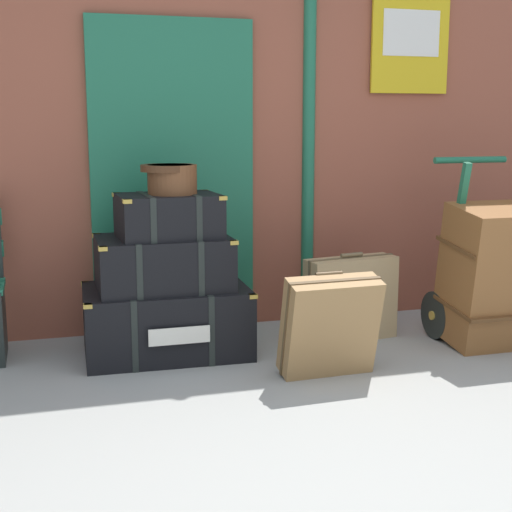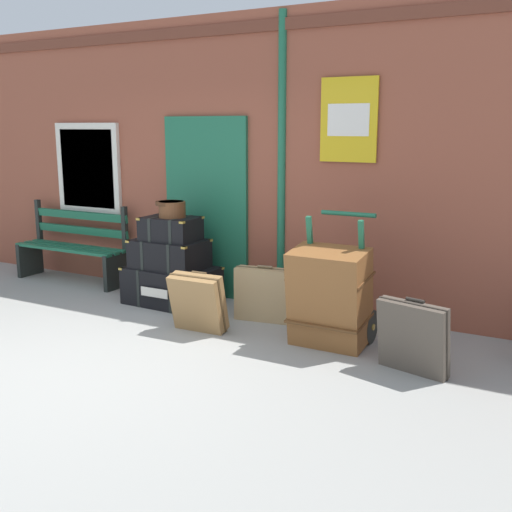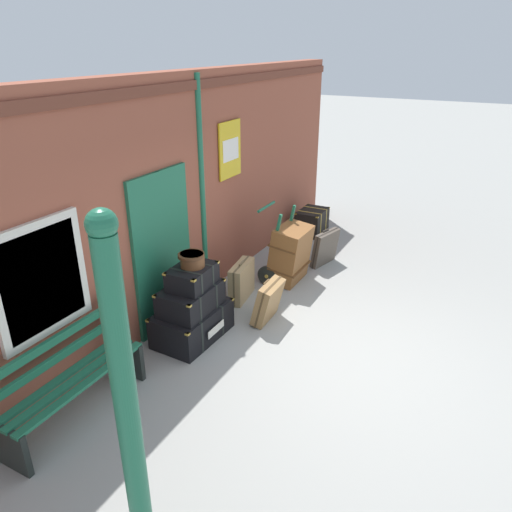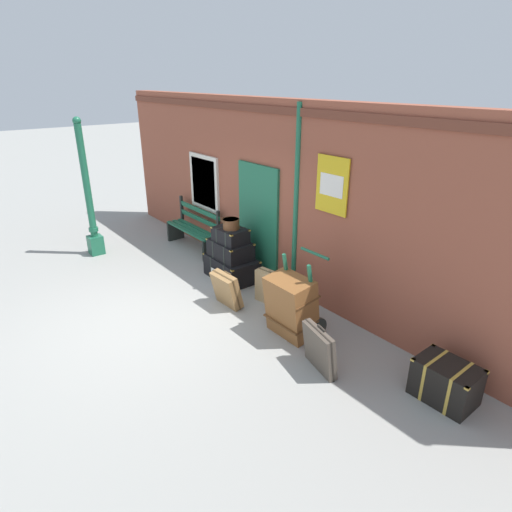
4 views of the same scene
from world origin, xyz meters
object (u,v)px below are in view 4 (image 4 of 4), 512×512
Objects in this scene: suitcase_brown at (272,289)px; porters_trolley at (300,314)px; large_brown_trunk at (291,306)px; steamer_trunk_middle at (230,249)px; suitcase_olive at (227,290)px; corner_trunk at (446,382)px; lamp_post at (90,206)px; steamer_trunk_top at (231,235)px; steamer_trunk_base at (232,268)px; platform_bench at (194,229)px; round_hatbox at (231,223)px; suitcase_beige at (319,350)px.

porters_trolley is at bearing -13.80° from suitcase_brown.
porters_trolley is at bearing 90.00° from large_brown_trunk.
steamer_trunk_middle is 1.10m from suitcase_olive.
steamer_trunk_middle is 4.25m from corner_trunk.
lamp_post is 3.47× the size of steamer_trunk_middle.
steamer_trunk_middle is at bearing -179.22° from corner_trunk.
steamer_trunk_top is 1.18m from suitcase_olive.
suitcase_brown is (1.24, -0.03, -0.30)m from steamer_trunk_middle.
steamer_trunk_top reaches higher than steamer_trunk_base.
steamer_trunk_top is (1.78, -0.27, 0.43)m from platform_bench.
round_hatbox is at bearing -27.60° from steamer_trunk_base.
large_brown_trunk is at bearing 161.56° from suitcase_beige.
platform_bench reaches higher than suitcase_brown.
large_brown_trunk is (2.05, -0.40, -0.64)m from round_hatbox.
large_brown_trunk is at bearing -11.04° from steamer_trunk_top.
porters_trolley reaches higher than steamer_trunk_top.
steamer_trunk_middle is at bearing 168.79° from large_brown_trunk.
lamp_post is at bearing -119.64° from platform_bench.
round_hatbox is 0.48× the size of corner_trunk.
suitcase_beige reaches higher than corner_trunk.
steamer_trunk_middle is at bearing 178.67° from suitcase_brown.
round_hatbox reaches higher than suitcase_olive.
platform_bench is 3.88m from porters_trolley.
lamp_post reaches higher than corner_trunk.
suitcase_brown is at bearing 20.97° from lamp_post.
suitcase_olive is at bearing -39.48° from steamer_trunk_top.
steamer_trunk_base is 3.02m from suitcase_beige.
platform_bench is 3.90m from large_brown_trunk.
suitcase_beige is 1.50m from corner_trunk.
platform_bench is 2.30× the size of corner_trunk.
porters_trolley is at bearing 18.44° from suitcase_olive.
steamer_trunk_middle reaches higher than suitcase_brown.
lamp_post is 5.84m from suitcase_beige.
suitcase_brown is at bearing -0.72° from steamer_trunk_top.
suitcase_beige is (4.69, -0.95, -0.14)m from platform_bench.
lamp_post is 4.67× the size of suitcase_olive.
steamer_trunk_base is at bearing 178.22° from suitcase_brown.
suitcase_olive is (-2.12, 0.03, -0.01)m from suitcase_beige.
round_hatbox is 0.36× the size of large_brown_trunk.
suitcase_olive is (0.82, -0.68, 0.09)m from steamer_trunk_base.
porters_trolley is (4.88, 1.32, -0.79)m from lamp_post.
steamer_trunk_middle is at bearing 29.43° from lamp_post.
round_hatbox reaches higher than suitcase_brown.
round_hatbox is 0.53× the size of suitcase_beige.
porters_trolley is at bearing 15.16° from lamp_post.
round_hatbox reaches higher than steamer_trunk_top.
corner_trunk is (5.98, -0.19, -0.20)m from platform_bench.
suitcase_beige is 0.91× the size of corner_trunk.
steamer_trunk_middle is 2.14m from porters_trolley.
porters_trolley is (2.07, -0.23, -0.60)m from steamer_trunk_top.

